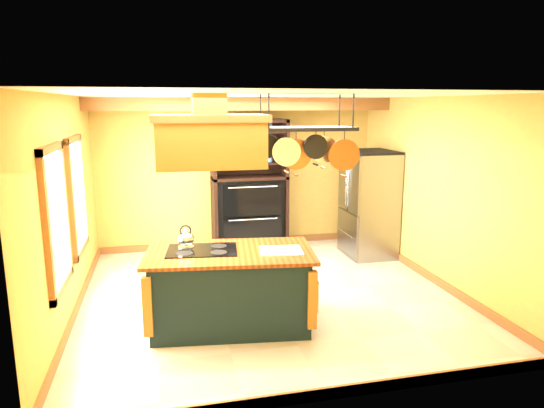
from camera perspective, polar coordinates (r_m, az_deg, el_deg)
name	(u,v)px	position (r m, az deg, el deg)	size (l,w,h in m)	color
floor	(268,295)	(6.81, -0.44, -10.65)	(5.00, 5.00, 0.00)	beige
ceiling	(268,95)	(6.31, -0.47, 12.69)	(5.00, 5.00, 0.00)	white
wall_back	(238,174)	(8.85, -4.01, 3.57)	(5.00, 0.02, 2.70)	gold
wall_front	(334,255)	(4.10, 7.28, -5.96)	(5.00, 0.02, 2.70)	gold
wall_left	(67,208)	(6.37, -22.95, -0.45)	(0.02, 5.00, 2.70)	gold
wall_right	(437,192)	(7.38, 18.85, 1.38)	(0.02, 5.00, 2.70)	gold
ceiling_beam	(245,104)	(7.98, -3.20, 11.65)	(5.00, 0.15, 0.20)	#9B6030
window_near	(57,219)	(5.59, -23.98, -1.60)	(0.06, 1.06, 1.56)	#9B6030
window_far	(78,195)	(6.94, -21.90, 0.97)	(0.06, 1.06, 1.56)	#9B6030
kitchen_island	(230,288)	(5.80, -4.93, -9.80)	(2.04, 1.30, 1.11)	black
range_hood	(210,138)	(5.39, -7.36, 7.70)	(1.25, 0.70, 0.80)	#B0742C
pot_rack	(307,140)	(5.61, 4.14, 7.56)	(1.18, 0.54, 0.87)	black
refrigerator	(369,206)	(8.51, 11.29, -0.24)	(0.77, 0.91, 1.78)	gray
hutch	(249,200)	(8.70, -2.71, 0.45)	(1.32, 0.60, 2.34)	black
floor_register	(161,313)	(6.41, -12.90, -12.41)	(0.28, 0.12, 0.01)	black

